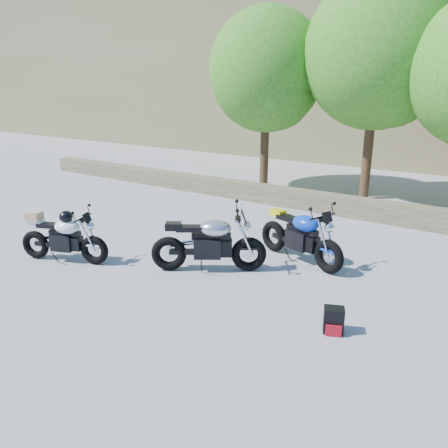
{
  "coord_description": "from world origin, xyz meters",
  "views": [
    {
      "loc": [
        4.77,
        -5.52,
        3.22
      ],
      "look_at": [
        0.2,
        1.0,
        0.75
      ],
      "focal_mm": 35.0,
      "sensor_mm": 36.0,
      "label": 1
    }
  ],
  "objects_px": {
    "silver_bike": "(209,244)",
    "white_bike": "(63,237)",
    "blue_bike": "(301,237)",
    "backpack": "(334,321)"
  },
  "relations": [
    {
      "from": "backpack",
      "to": "silver_bike",
      "type": "bearing_deg",
      "value": 140.24
    },
    {
      "from": "white_bike",
      "to": "blue_bike",
      "type": "relative_size",
      "value": 0.88
    },
    {
      "from": "silver_bike",
      "to": "white_bike",
      "type": "bearing_deg",
      "value": 171.74
    },
    {
      "from": "blue_bike",
      "to": "silver_bike",
      "type": "bearing_deg",
      "value": -113.03
    },
    {
      "from": "silver_bike",
      "to": "white_bike",
      "type": "relative_size",
      "value": 1.04
    },
    {
      "from": "silver_bike",
      "to": "backpack",
      "type": "height_order",
      "value": "silver_bike"
    },
    {
      "from": "white_bike",
      "to": "backpack",
      "type": "relative_size",
      "value": 4.79
    },
    {
      "from": "blue_bike",
      "to": "backpack",
      "type": "bearing_deg",
      "value": -36.62
    },
    {
      "from": "backpack",
      "to": "white_bike",
      "type": "bearing_deg",
      "value": 161.28
    },
    {
      "from": "silver_bike",
      "to": "blue_bike",
      "type": "distance_m",
      "value": 1.79
    }
  ]
}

